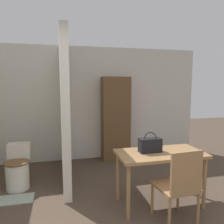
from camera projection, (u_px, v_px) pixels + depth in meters
The scene contains 8 objects.
wall_back at pixel (88, 104), 4.92m from camera, with size 5.17×0.12×2.50m.
partition_wall at pixel (64, 109), 3.85m from camera, with size 0.12×1.84×2.50m.
dining_table at pixel (160, 159), 3.01m from camera, with size 1.19×0.62×0.75m.
wooden_chair at pixel (179, 184), 2.60m from camera, with size 0.49×0.49×0.94m.
toilet at pixel (18, 169), 3.56m from camera, with size 0.38×0.53×0.69m.
handbag at pixel (150, 145), 3.00m from camera, with size 0.31×0.14×0.28m.
wooden_cabinet at pixel (116, 119), 4.85m from camera, with size 0.61×0.37×1.85m.
bath_mat at pixel (14, 200), 3.19m from camera, with size 0.56×0.30×0.01m.
Camera 1 is at (-0.62, -1.47, 1.68)m, focal length 35.00 mm.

